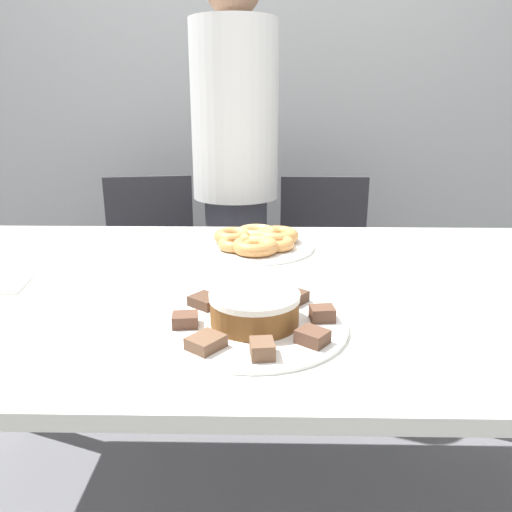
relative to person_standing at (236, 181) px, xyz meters
name	(u,v)px	position (x,y,z in m)	size (l,w,h in m)	color
wall_back	(261,80)	(0.09, 0.80, 0.41)	(8.00, 0.05, 2.60)	#A8AAAD
table	(254,309)	(0.09, -0.84, -0.19)	(1.85, 1.08, 0.78)	silver
person_standing	(236,181)	(0.00, 0.00, 0.00)	(0.33, 0.33, 1.68)	#383842
office_chair_left	(152,283)	(-0.39, 0.14, -0.49)	(0.51, 0.51, 0.87)	black
office_chair_right	(324,284)	(0.38, 0.14, -0.49)	(0.45, 0.45, 0.87)	black
plate_cake	(255,325)	(0.10, -1.10, -0.11)	(0.36, 0.36, 0.01)	white
plate_donuts	(257,247)	(0.09, -0.56, -0.11)	(0.34, 0.34, 0.01)	white
frosted_cake	(255,308)	(0.10, -1.10, -0.07)	(0.17, 0.17, 0.06)	brown
lamington_0	(249,291)	(0.08, -0.97, -0.09)	(0.06, 0.07, 0.03)	#513828
lamington_1	(206,301)	(0.00, -1.02, -0.09)	(0.08, 0.08, 0.02)	#513828
lamington_2	(185,320)	(-0.03, -1.12, -0.09)	(0.05, 0.05, 0.02)	brown
lamington_3	(206,342)	(0.02, -1.20, -0.09)	(0.08, 0.08, 0.02)	brown
lamington_4	(262,349)	(0.11, -1.23, -0.09)	(0.04, 0.05, 0.03)	brown
lamington_5	(313,337)	(0.20, -1.18, -0.09)	(0.07, 0.07, 0.02)	brown
lamington_6	(322,313)	(0.23, -1.09, -0.09)	(0.05, 0.04, 0.03)	brown
lamington_7	(294,297)	(0.18, -1.00, -0.09)	(0.07, 0.07, 0.02)	#513828
donut_0	(257,239)	(0.09, -0.56, -0.08)	(0.11, 0.11, 0.04)	#E5AD66
donut_1	(257,233)	(0.09, -0.50, -0.08)	(0.12, 0.12, 0.04)	#E5AD66
donut_2	(233,236)	(0.02, -0.54, -0.08)	(0.12, 0.12, 0.04)	#C68447
donut_3	(236,244)	(0.03, -0.61, -0.09)	(0.10, 0.10, 0.03)	#D18E4C
donut_4	(255,246)	(0.09, -0.64, -0.08)	(0.13, 0.13, 0.04)	#C68447
donut_5	(276,243)	(0.15, -0.60, -0.09)	(0.11, 0.11, 0.03)	#D18E4C
donut_6	(277,236)	(0.15, -0.53, -0.08)	(0.13, 0.13, 0.04)	#D18E4C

